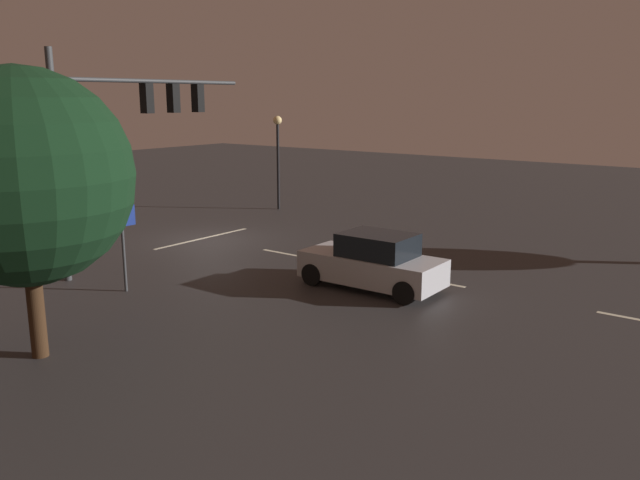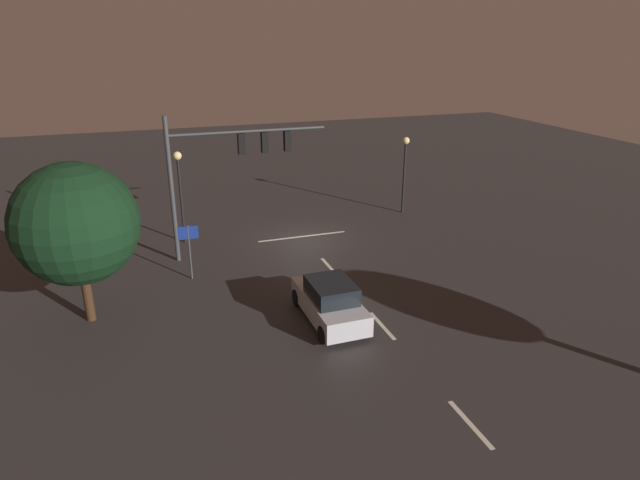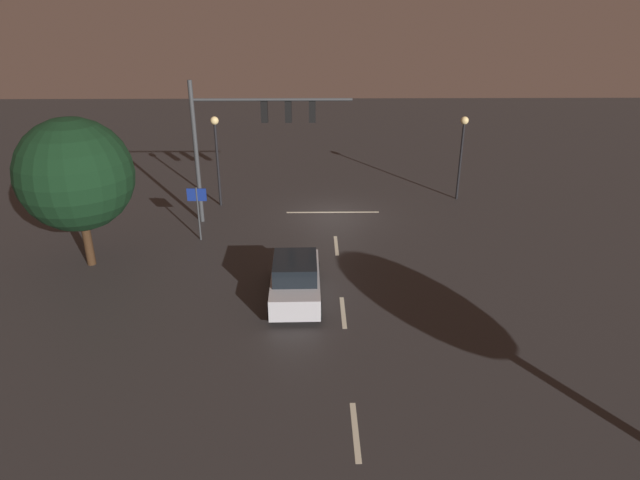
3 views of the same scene
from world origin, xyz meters
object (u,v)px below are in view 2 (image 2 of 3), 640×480
Objects in this scene: traffic_signal_assembly at (227,159)px; car_approaching at (330,302)px; route_sign at (189,240)px; tree_right_near at (76,224)px; street_lamp_right_kerb at (179,180)px; street_lamp_left_kerb at (405,160)px.

car_approaching is (-2.33, 8.13, -4.12)m from traffic_signal_assembly.
tree_right_near is (4.21, 2.61, 2.11)m from route_sign.
tree_right_near is at bearing 31.78° from route_sign.
traffic_signal_assembly is 3.56m from street_lamp_right_kerb.
street_lamp_right_kerb reaches higher than car_approaching.
tree_right_near is at bearing 25.16° from street_lamp_left_kerb.
car_approaching is at bearing 160.96° from tree_right_near.
car_approaching is 0.70× the size of tree_right_near.
tree_right_near is (17.90, 8.41, 0.65)m from street_lamp_left_kerb.
traffic_signal_assembly is at bearing -74.02° from car_approaching.
route_sign is at bearing 46.10° from traffic_signal_assembly.
street_lamp_left_kerb is 14.94m from route_sign.
street_lamp_left_kerb is at bearing -176.12° from street_lamp_right_kerb.
traffic_signal_assembly is 11.92m from street_lamp_left_kerb.
tree_right_near is (8.90, -3.07, 3.19)m from car_approaching.
car_approaching is at bearing 105.98° from traffic_signal_assembly.
street_lamp_right_kerb is at bearing 3.88° from street_lamp_left_kerb.
tree_right_near is (4.41, 7.49, 0.53)m from street_lamp_right_kerb.
route_sign is (2.36, 2.45, -3.04)m from traffic_signal_assembly.
traffic_signal_assembly is at bearing -133.90° from route_sign.
car_approaching is at bearing 51.89° from street_lamp_left_kerb.
tree_right_near reaches higher than car_approaching.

